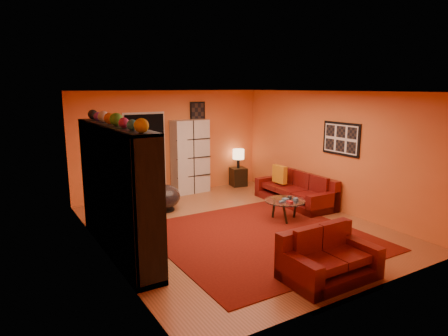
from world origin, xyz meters
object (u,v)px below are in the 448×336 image
storage_cabinet (190,157)px  tv (119,193)px  sofa (297,191)px  entertainment_unit (117,190)px  bowl_chair (164,197)px  loveseat (326,258)px  table_lamp (238,155)px  side_table (238,177)px  coffee_table (285,203)px

storage_cabinet → tv: bearing=-136.9°
sofa → storage_cabinet: 2.84m
entertainment_unit → sofa: entertainment_unit is taller
storage_cabinet → bowl_chair: storage_cabinet is taller
loveseat → table_lamp: bearing=-19.9°
storage_cabinet → sofa: bearing=-55.1°
sofa → table_lamp: size_ratio=4.00×
bowl_chair → side_table: size_ratio=1.41×
tv → bowl_chair: tv is taller
storage_cabinet → table_lamp: (1.44, -0.05, -0.07)m
table_lamp → loveseat: bearing=-110.0°
tv → coffee_table: tv is taller
sofa → coffee_table: bearing=-141.2°
storage_cabinet → entertainment_unit: bearing=-137.2°
storage_cabinet → side_table: size_ratio=3.74×
loveseat → bowl_chair: loveseat is taller
tv → sofa: 4.46m
loveseat → side_table: bearing=-19.9°
tv → side_table: tv is taller
entertainment_unit → bowl_chair: size_ratio=4.25×
storage_cabinet → loveseat: bearing=-98.0°
entertainment_unit → side_table: (4.14, 2.75, -0.80)m
bowl_chair → table_lamp: bearing=21.8°
sofa → side_table: (-0.27, 2.13, -0.04)m
bowl_chair → table_lamp: size_ratio=1.36×
tv → storage_cabinet: 3.84m
entertainment_unit → tv: size_ratio=3.17×
entertainment_unit → storage_cabinet: (2.71, 2.80, -0.12)m
table_lamp → side_table: bearing=180.0°
loveseat → tv: bearing=42.1°
sofa → table_lamp: (-0.27, 2.13, 0.58)m
entertainment_unit → bowl_chair: entertainment_unit is taller
sofa → storage_cabinet: bearing=129.4°
coffee_table → side_table: size_ratio=1.64×
coffee_table → table_lamp: table_lamp is taller
tv → bowl_chair: 2.32m
storage_cabinet → side_table: (1.44, -0.05, -0.68)m
bowl_chair → loveseat: bearing=-79.6°
coffee_table → bowl_chair: (-1.86, 1.87, -0.06)m
storage_cabinet → table_lamp: 1.44m
loveseat → coffee_table: bearing=-26.1°
loveseat → bowl_chair: size_ratio=1.91×
entertainment_unit → bowl_chair: bearing=48.3°
entertainment_unit → sofa: size_ratio=1.44×
entertainment_unit → side_table: 5.04m
loveseat → storage_cabinet: 5.28m
sofa → loveseat: 3.73m
bowl_chair → side_table: 2.84m
sofa → bowl_chair: size_ratio=2.94×
storage_cabinet → bowl_chair: (-1.20, -1.10, -0.63)m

